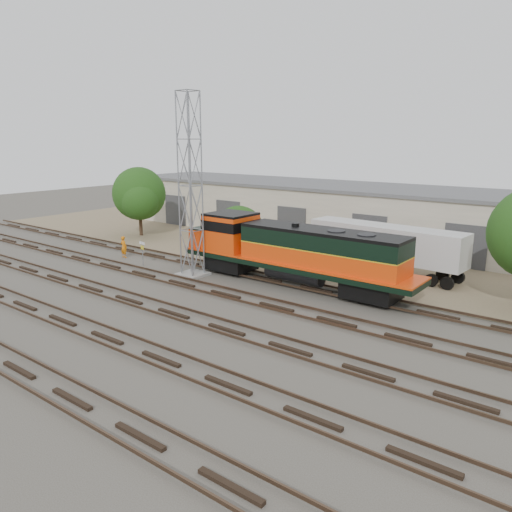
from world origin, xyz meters
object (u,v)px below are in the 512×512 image
Objects in this scene: signal_tower at (190,189)px; semi_trailer at (388,244)px; locomotive at (291,251)px; worker at (124,247)px.

signal_tower is 1.09× the size of semi_trailer.
signal_tower is (-6.98, -2.40, 3.90)m from locomotive.
locomotive is 15.75m from worker.
locomotive is 7.82m from semi_trailer.
locomotive is at bearing 18.95° from signal_tower.
signal_tower is at bearing -161.05° from locomotive.
locomotive is 1.35× the size of signal_tower.
worker is at bearing -152.49° from semi_trailer.
locomotive reaches higher than worker.
signal_tower is 10.15m from worker.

